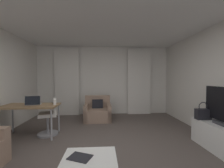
# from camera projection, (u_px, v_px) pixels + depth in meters

# --- Properties ---
(ground_plane) EXTENTS (12.00, 12.00, 0.00)m
(ground_plane) POSITION_uv_depth(u_px,v_px,m) (105.00, 153.00, 2.66)
(ground_plane) COLOR #564C47
(wall_window) EXTENTS (5.12, 0.06, 2.60)m
(wall_window) POSITION_uv_depth(u_px,v_px,m) (104.00, 81.00, 5.63)
(wall_window) COLOR silver
(wall_window) RESTS_ON ground
(ceiling) EXTENTS (5.12, 6.12, 0.06)m
(ceiling) POSITION_uv_depth(u_px,v_px,m) (105.00, 8.00, 2.56)
(ceiling) COLOR white
(ceiling) RESTS_ON wall_left
(curtain_left_panel) EXTENTS (0.90, 0.06, 2.50)m
(curtain_left_panel) POSITION_uv_depth(u_px,v_px,m) (67.00, 82.00, 5.42)
(curtain_left_panel) COLOR silver
(curtain_left_panel) RESTS_ON ground
(curtain_right_panel) EXTENTS (0.90, 0.06, 2.50)m
(curtain_right_panel) POSITION_uv_depth(u_px,v_px,m) (139.00, 82.00, 5.60)
(curtain_right_panel) COLOR silver
(curtain_right_panel) RESTS_ON ground
(armchair) EXTENTS (0.88, 0.82, 0.79)m
(armchair) POSITION_uv_depth(u_px,v_px,m) (98.00, 112.00, 4.80)
(armchair) COLOR #997A66
(armchair) RESTS_ON ground
(desk) EXTENTS (1.25, 0.65, 0.75)m
(desk) POSITION_uv_depth(u_px,v_px,m) (30.00, 108.00, 3.43)
(desk) COLOR olive
(desk) RESTS_ON ground
(desk_chair) EXTENTS (0.50, 0.50, 0.88)m
(desk_chair) POSITION_uv_depth(u_px,v_px,m) (50.00, 119.00, 3.55)
(desk_chair) COLOR gray
(desk_chair) RESTS_ON ground
(laptop) EXTENTS (0.36, 0.31, 0.22)m
(laptop) POSITION_uv_depth(u_px,v_px,m) (33.00, 103.00, 3.44)
(laptop) COLOR #ADADB2
(laptop) RESTS_ON desk
(magazine_open) EXTENTS (0.34, 0.29, 0.01)m
(magazine_open) POSITION_uv_depth(u_px,v_px,m) (80.00, 157.00, 1.82)
(magazine_open) COLOR black
(magazine_open) RESTS_ON coffee_table
(tv_console) EXTENTS (0.49, 1.17, 0.51)m
(tv_console) POSITION_uv_depth(u_px,v_px,m) (223.00, 138.00, 2.70)
(tv_console) COLOR white
(tv_console) RESTS_ON ground
(handbag_primary) EXTENTS (0.30, 0.14, 0.37)m
(handbag_primary) POSITION_uv_depth(u_px,v_px,m) (203.00, 114.00, 3.06)
(handbag_primary) COLOR black
(handbag_primary) RESTS_ON tv_console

